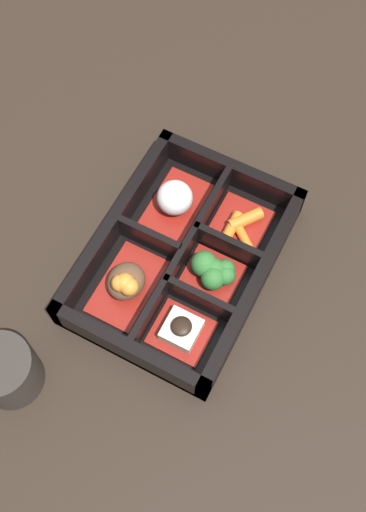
% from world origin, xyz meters
% --- Properties ---
extents(ground_plane, '(3.00, 3.00, 0.00)m').
position_xyz_m(ground_plane, '(0.00, 0.00, 0.00)').
color(ground_plane, black).
extents(bento_base, '(0.28, 0.20, 0.01)m').
position_xyz_m(bento_base, '(0.00, 0.00, 0.01)').
color(bento_base, black).
rests_on(bento_base, ground_plane).
extents(bento_rim, '(0.28, 0.20, 0.05)m').
position_xyz_m(bento_rim, '(-0.00, -0.00, 0.02)').
color(bento_rim, black).
rests_on(bento_rim, ground_plane).
extents(bowl_stew, '(0.10, 0.06, 0.05)m').
position_xyz_m(bowl_stew, '(-0.06, 0.04, 0.03)').
color(bowl_stew, maroon).
rests_on(bowl_stew, bento_base).
extents(bowl_rice, '(0.10, 0.06, 0.05)m').
position_xyz_m(bowl_rice, '(0.06, 0.04, 0.03)').
color(bowl_rice, maroon).
rests_on(bowl_rice, bento_base).
extents(bowl_tofu, '(0.06, 0.07, 0.03)m').
position_xyz_m(bowl_tofu, '(-0.08, -0.04, 0.02)').
color(bowl_tofu, maroon).
rests_on(bowl_tofu, bento_base).
extents(bowl_greens, '(0.06, 0.07, 0.04)m').
position_xyz_m(bowl_greens, '(-0.00, -0.04, 0.03)').
color(bowl_greens, maroon).
rests_on(bowl_greens, bento_base).
extents(bowl_carrots, '(0.07, 0.07, 0.02)m').
position_xyz_m(bowl_carrots, '(0.07, -0.04, 0.02)').
color(bowl_carrots, maroon).
rests_on(bowl_carrots, bento_base).
extents(tea_cup, '(0.07, 0.07, 0.07)m').
position_xyz_m(tea_cup, '(-0.21, 0.11, 0.04)').
color(tea_cup, '#2D2823').
rests_on(tea_cup, ground_plane).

